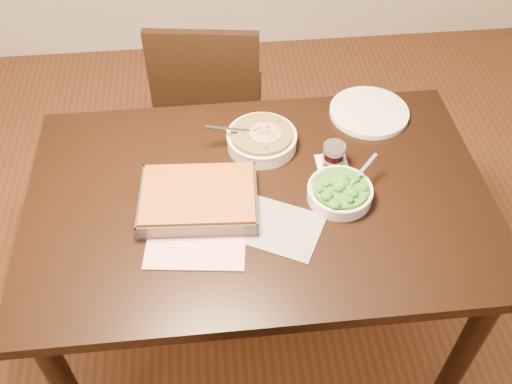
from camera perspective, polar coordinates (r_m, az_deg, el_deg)
The scene contains 11 objects.
ground at distance 2.33m, azimuth 0.21°, elevation -12.85°, with size 4.00×4.00×0.00m, color #4D2E16.
table at distance 1.79m, azimuth 0.27°, elevation -2.31°, with size 1.40×0.90×0.75m.
magazine_a at distance 1.61m, azimuth -5.99°, elevation -4.87°, with size 0.28×0.20×0.01m, color #C0364C.
magazine_b at distance 1.64m, azimuth 1.91°, elevation -3.46°, with size 0.26×0.18×0.00m, color #27282F.
coaster at distance 1.82m, azimuth 7.63°, elevation 2.72°, with size 0.10×0.10×0.00m, color white.
stew_bowl at distance 1.85m, azimuth 0.58°, elevation 5.35°, with size 0.25×0.23×0.09m.
broccoli_bowl at distance 1.71m, azimuth 8.40°, elevation 0.04°, with size 0.20×0.20×0.08m.
baking_dish at distance 1.67m, azimuth -5.76°, elevation -0.71°, with size 0.36×0.27×0.06m.
wine_tumbler at distance 1.79m, azimuth 7.77°, elevation 3.70°, with size 0.07×0.07×0.08m.
dinner_plate at distance 2.03m, azimuth 11.24°, elevation 7.85°, with size 0.27×0.27×0.02m, color white.
chair_far at distance 2.45m, azimuth -4.66°, elevation 9.05°, with size 0.48×0.48×0.91m.
Camera 1 is at (-0.13, -1.16, 2.02)m, focal length 40.00 mm.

